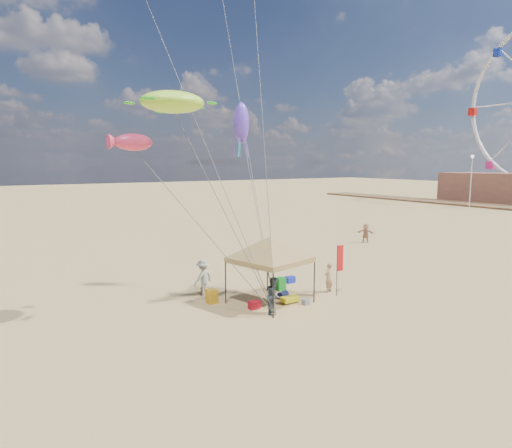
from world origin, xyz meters
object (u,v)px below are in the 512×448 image
object	(u,v)px
cooler_red	(254,305)
person_near_c	(203,277)
feather_flag	(339,261)
chair_yellow	(212,296)
canopy_tent	(270,239)
person_far_c	(366,233)
cooler_blue	(290,280)
beach_cart	(290,299)
person_near_b	(274,296)
lamp_north	(471,172)
person_near_a	(329,277)
chair_green	(280,284)

from	to	relation	value
cooler_red	person_near_c	world-z (taller)	person_near_c
person_near_c	feather_flag	bearing A→B (deg)	124.65
cooler_red	chair_yellow	xyz separation A→B (m)	(-1.33, 1.93, 0.16)
canopy_tent	person_far_c	world-z (taller)	canopy_tent
cooler_blue	feather_flag	bearing A→B (deg)	-79.09
beach_cart	cooler_red	bearing A→B (deg)	174.91
cooler_red	person_far_c	size ratio (longest dim) A/B	0.32
person_near_b	lamp_north	bearing A→B (deg)	-22.57
feather_flag	canopy_tent	bearing A→B (deg)	166.72
cooler_red	person_far_c	world-z (taller)	person_far_c
person_near_a	person_far_c	size ratio (longest dim) A/B	0.98
canopy_tent	feather_flag	size ratio (longest dim) A/B	2.24
feather_flag	person_near_c	world-z (taller)	feather_flag
person_near_b	cooler_red	bearing A→B (deg)	64.01
feather_flag	person_far_c	size ratio (longest dim) A/B	1.63
chair_green	lamp_north	distance (m)	57.45
person_near_c	lamp_north	world-z (taller)	lamp_north
cooler_blue	chair_green	world-z (taller)	chair_green
chair_yellow	person_near_b	bearing A→B (deg)	-59.91
chair_yellow	lamp_north	bearing A→B (deg)	21.19
cooler_blue	person_near_a	world-z (taller)	person_near_a
lamp_north	person_near_a	bearing A→B (deg)	-154.85
person_near_a	person_near_b	xyz separation A→B (m)	(-4.55, -1.28, 0.04)
beach_cart	person_far_c	size ratio (longest dim) A/B	0.53
person_near_c	cooler_red	bearing A→B (deg)	85.18
feather_flag	cooler_red	xyz separation A→B (m)	(-5.02, 0.54, -1.68)
person_near_a	feather_flag	bearing A→B (deg)	71.91
beach_cart	lamp_north	xyz separation A→B (m)	(53.75, 24.25, 5.32)
chair_green	person_near_c	world-z (taller)	person_near_c
chair_yellow	person_near_c	bearing A→B (deg)	80.52
person_near_a	lamp_north	size ratio (longest dim) A/B	0.20
chair_yellow	feather_flag	bearing A→B (deg)	-21.28
lamp_north	person_far_c	bearing A→B (deg)	-159.74
cooler_red	beach_cart	distance (m)	2.04
person_near_a	canopy_tent	bearing A→B (deg)	-24.76
chair_green	lamp_north	world-z (taller)	lamp_north
cooler_blue	person_far_c	size ratio (longest dim) A/B	0.32
feather_flag	person_near_c	size ratio (longest dim) A/B	1.45
person_near_c	person_near_b	bearing A→B (deg)	86.08
cooler_blue	person_near_b	world-z (taller)	person_near_b
person_near_b	lamp_north	world-z (taller)	lamp_north
cooler_red	person_near_c	bearing A→B (deg)	107.21
person_near_c	chair_yellow	bearing A→B (deg)	58.48
feather_flag	person_far_c	distance (m)	16.96
canopy_tent	person_near_c	world-z (taller)	canopy_tent
person_near_c	lamp_north	distance (m)	60.64
person_near_a	lamp_north	world-z (taller)	lamp_north
chair_green	person_near_a	bearing A→B (deg)	-42.45
person_near_b	person_far_c	world-z (taller)	person_near_b
chair_green	chair_yellow	distance (m)	4.31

